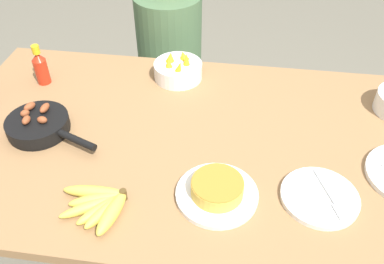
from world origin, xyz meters
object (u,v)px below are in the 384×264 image
(frittata_plate_center, at_px, (217,191))
(empty_plate_near_front, at_px, (320,197))
(fruit_bowl_mango, at_px, (178,70))
(person_figure, at_px, (171,77))
(skillet, at_px, (39,125))
(hot_sauce_bottle, at_px, (41,67))
(banana_bunch, at_px, (101,204))

(frittata_plate_center, distance_m, empty_plate_near_front, 0.29)
(fruit_bowl_mango, distance_m, person_figure, 0.50)
(skillet, height_order, frittata_plate_center, skillet)
(frittata_plate_center, bearing_deg, empty_plate_near_front, 6.30)
(skillet, xyz_separation_m, fruit_bowl_mango, (0.41, 0.39, 0.01))
(skillet, distance_m, fruit_bowl_mango, 0.56)
(fruit_bowl_mango, bearing_deg, frittata_plate_center, -70.14)
(fruit_bowl_mango, height_order, hot_sauce_bottle, hot_sauce_bottle)
(empty_plate_near_front, bearing_deg, frittata_plate_center, -173.70)
(banana_bunch, distance_m, frittata_plate_center, 0.33)
(frittata_plate_center, bearing_deg, banana_bunch, -164.24)
(skillet, relative_size, fruit_bowl_mango, 1.78)
(fruit_bowl_mango, bearing_deg, person_figure, 106.16)
(person_figure, bearing_deg, frittata_plate_center, -71.58)
(frittata_plate_center, height_order, empty_plate_near_front, frittata_plate_center)
(skillet, distance_m, empty_plate_near_front, 0.93)
(empty_plate_near_front, bearing_deg, hot_sauce_bottle, 156.29)
(banana_bunch, bearing_deg, hot_sauce_bottle, 126.10)
(empty_plate_near_front, bearing_deg, skillet, 169.70)
(frittata_plate_center, xyz_separation_m, empty_plate_near_front, (0.29, 0.03, -0.02))
(empty_plate_near_front, relative_size, fruit_bowl_mango, 1.17)
(fruit_bowl_mango, xyz_separation_m, person_figure, (-0.11, 0.38, -0.30))
(person_figure, bearing_deg, fruit_bowl_mango, -73.84)
(skillet, bearing_deg, fruit_bowl_mango, 65.68)
(skillet, bearing_deg, frittata_plate_center, 4.12)
(frittata_plate_center, bearing_deg, person_figure, 108.42)
(person_figure, bearing_deg, empty_plate_near_front, -56.80)
(banana_bunch, distance_m, skillet, 0.42)
(banana_bunch, xyz_separation_m, person_figure, (-0.01, 1.06, -0.28))
(hot_sauce_bottle, bearing_deg, fruit_bowl_mango, 11.85)
(banana_bunch, bearing_deg, fruit_bowl_mango, 81.48)
(empty_plate_near_front, relative_size, person_figure, 0.20)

